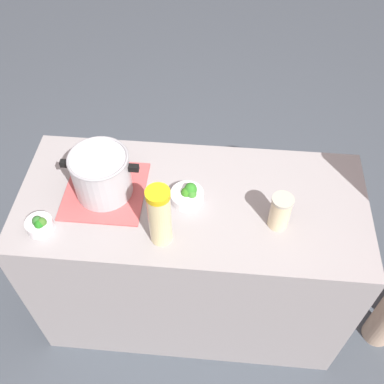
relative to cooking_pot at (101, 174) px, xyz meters
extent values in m
plane|color=#444C55|center=(0.35, -0.01, -0.99)|extent=(8.00, 8.00, 0.00)
cube|color=gray|center=(0.35, -0.01, -0.55)|extent=(1.40, 0.62, 0.89)
cube|color=#BC5051|center=(0.00, 0.00, -0.10)|extent=(0.32, 0.32, 0.01)
cylinder|color=#B7B7BC|center=(0.00, 0.00, -0.01)|extent=(0.22, 0.22, 0.18)
torus|color=#99999E|center=(0.00, 0.00, 0.09)|extent=(0.23, 0.23, 0.01)
cube|color=black|center=(-0.13, 0.00, 0.05)|extent=(0.04, 0.02, 0.02)
cube|color=black|center=(0.13, 0.00, 0.05)|extent=(0.04, 0.02, 0.02)
cylinder|color=beige|center=(0.25, -0.20, 0.01)|extent=(0.08, 0.08, 0.24)
cylinder|color=yellow|center=(0.25, -0.20, 0.15)|extent=(0.09, 0.09, 0.02)
ellipsoid|color=yellow|center=(0.27, -0.20, 0.05)|extent=(0.04, 0.04, 0.01)
cylinder|color=beige|center=(0.68, -0.10, -0.04)|extent=(0.08, 0.08, 0.14)
cylinder|color=#B2AD99|center=(0.68, -0.10, 0.04)|extent=(0.08, 0.08, 0.01)
cylinder|color=silver|center=(0.33, -0.01, -0.09)|extent=(0.13, 0.13, 0.04)
ellipsoid|color=#317A1C|center=(0.33, -0.01, -0.06)|extent=(0.04, 0.04, 0.05)
ellipsoid|color=#2B7B22|center=(0.35, 0.00, -0.05)|extent=(0.05, 0.05, 0.06)
ellipsoid|color=#377C29|center=(0.35, -0.02, -0.06)|extent=(0.04, 0.04, 0.04)
cylinder|color=silver|center=(-0.20, -0.20, -0.08)|extent=(0.10, 0.10, 0.05)
ellipsoid|color=#3A6D24|center=(-0.19, -0.21, -0.06)|extent=(0.04, 0.04, 0.04)
ellipsoid|color=#2C6729|center=(-0.20, -0.20, -0.06)|extent=(0.04, 0.04, 0.05)
ellipsoid|color=#1F701A|center=(-0.19, -0.21, -0.06)|extent=(0.04, 0.04, 0.04)
camera|label=1|loc=(0.45, -1.12, 1.29)|focal=42.10mm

